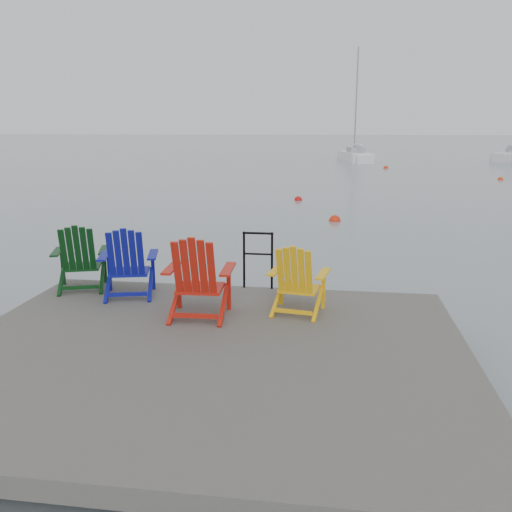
# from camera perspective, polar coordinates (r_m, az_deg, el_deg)

# --- Properties ---
(ground) EXTENTS (400.00, 400.00, 0.00)m
(ground) POSITION_cam_1_polar(r_m,az_deg,el_deg) (6.56, -5.10, -13.65)
(ground) COLOR slate
(ground) RESTS_ON ground
(dock) EXTENTS (6.00, 5.00, 1.40)m
(dock) POSITION_cam_1_polar(r_m,az_deg,el_deg) (6.41, -5.17, -10.88)
(dock) COLOR #2A2825
(dock) RESTS_ON ground
(handrail) EXTENTS (0.48, 0.04, 0.90)m
(handrail) POSITION_cam_1_polar(r_m,az_deg,el_deg) (8.43, 0.21, 0.15)
(handrail) COLOR black
(handrail) RESTS_ON dock
(chair_green) EXTENTS (0.98, 0.94, 1.04)m
(chair_green) POSITION_cam_1_polar(r_m,az_deg,el_deg) (8.78, -18.03, -0.11)
(chair_green) COLOR black
(chair_green) RESTS_ON dock
(chair_blue) EXTENTS (0.98, 0.93, 1.06)m
(chair_blue) POSITION_cam_1_polar(r_m,az_deg,el_deg) (8.23, -13.33, -0.60)
(chair_blue) COLOR #0D128A
(chair_blue) RESTS_ON dock
(chair_red) EXTENTS (0.92, 0.86, 1.12)m
(chair_red) POSITION_cam_1_polar(r_m,az_deg,el_deg) (7.15, -6.13, -2.17)
(chair_red) COLOR red
(chair_red) RESTS_ON dock
(chair_yellow) EXTENTS (0.85, 0.80, 0.97)m
(chair_yellow) POSITION_cam_1_polar(r_m,az_deg,el_deg) (7.30, 4.38, -2.42)
(chair_yellow) COLOR #FAB40D
(chair_yellow) RESTS_ON dock
(sailboat_near) EXTENTS (3.03, 7.21, 9.85)m
(sailboat_near) POSITION_cam_1_polar(r_m,az_deg,el_deg) (49.02, 10.36, 10.19)
(sailboat_near) COLOR white
(sailboat_near) RESTS_ON ground
(buoy_a) EXTENTS (0.38, 0.38, 0.38)m
(buoy_a) POSITION_cam_1_polar(r_m,az_deg,el_deg) (17.78, 8.29, 3.68)
(buoy_a) COLOR red
(buoy_a) RESTS_ON ground
(buoy_b) EXTENTS (0.33, 0.33, 0.33)m
(buoy_b) POSITION_cam_1_polar(r_m,az_deg,el_deg) (22.69, 4.46, 5.88)
(buoy_b) COLOR red
(buoy_b) RESTS_ON ground
(buoy_c) EXTENTS (0.32, 0.32, 0.32)m
(buoy_c) POSITION_cam_1_polar(r_m,az_deg,el_deg) (34.48, 24.33, 7.33)
(buoy_c) COLOR red
(buoy_c) RESTS_ON ground
(buoy_d) EXTENTS (0.37, 0.37, 0.37)m
(buoy_d) POSITION_cam_1_polar(r_m,az_deg,el_deg) (41.27, 13.50, 8.97)
(buoy_d) COLOR red
(buoy_d) RESTS_ON ground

